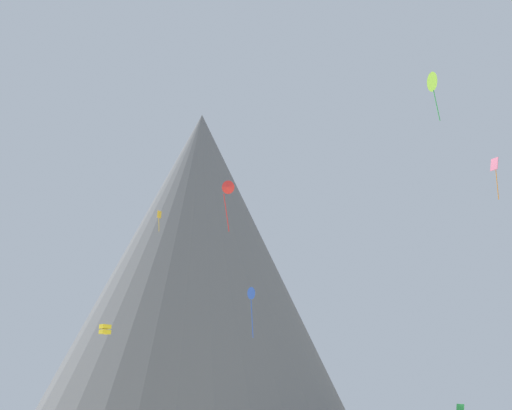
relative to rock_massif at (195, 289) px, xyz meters
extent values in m
cone|color=slate|center=(0.37, -0.51, 2.41)|extent=(68.22, 68.22, 53.49)
cone|color=slate|center=(-1.95, 2.70, -12.77)|extent=(45.78, 45.78, 23.14)
cube|color=yellow|center=(-1.93, -47.40, -13.04)|extent=(1.02, 1.02, 0.36)
cube|color=yellow|center=(-1.93, -47.40, -12.63)|extent=(1.02, 1.02, 0.36)
cube|color=green|center=(32.11, -22.74, -18.00)|extent=(0.81, 0.69, 1.00)
cone|color=blue|center=(9.35, -33.05, -7.16)|extent=(1.16, 1.24, 1.28)
cylinder|color=blue|center=(9.31, -33.05, -9.73)|extent=(0.30, 0.63, 3.84)
cone|color=red|center=(7.24, -42.69, 0.72)|extent=(1.38, 1.00, 1.25)
cylinder|color=red|center=(7.15, -42.69, -1.70)|extent=(0.61, 0.11, 3.59)
cone|color=#8CD133|center=(26.22, -45.04, 10.14)|extent=(0.97, 1.90, 1.85)
cylinder|color=green|center=(26.31, -45.04, 7.72)|extent=(0.47, 0.31, 2.99)
cube|color=#E5668C|center=(35.88, -31.60, 7.41)|extent=(0.80, 0.94, 1.51)
cylinder|color=orange|center=(35.92, -31.60, 4.99)|extent=(0.11, 0.25, 3.38)
cube|color=gold|center=(-2.34, -21.96, 4.87)|extent=(0.49, 0.49, 0.89)
cylinder|color=gold|center=(-2.33, -21.96, 3.55)|extent=(0.19, 0.09, 1.75)
camera|label=1|loc=(10.54, -99.59, -20.36)|focal=46.71mm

